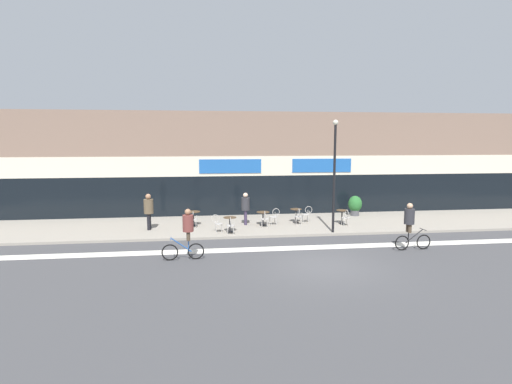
# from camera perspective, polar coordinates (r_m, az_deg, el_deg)

# --- Properties ---
(ground_plane) EXTENTS (120.00, 120.00, 0.00)m
(ground_plane) POSITION_cam_1_polar(r_m,az_deg,el_deg) (15.45, 9.52, -10.32)
(ground_plane) COLOR #424244
(sidewalk_slab) EXTENTS (40.00, 5.50, 0.12)m
(sidewalk_slab) POSITION_cam_1_polar(r_m,az_deg,el_deg) (22.24, 4.17, -4.59)
(sidewalk_slab) COLOR gray
(sidewalk_slab) RESTS_ON ground
(storefront_facade) EXTENTS (40.00, 4.06, 6.40)m
(storefront_facade) POSITION_cam_1_polar(r_m,az_deg,el_deg) (26.44, 2.22, 4.16)
(storefront_facade) COLOR #7F6656
(storefront_facade) RESTS_ON ground
(bike_lane_stripe) EXTENTS (36.00, 0.70, 0.01)m
(bike_lane_stripe) POSITION_cam_1_polar(r_m,az_deg,el_deg) (17.79, 7.16, -7.88)
(bike_lane_stripe) COLOR silver
(bike_lane_stripe) RESTS_ON ground
(bistro_table_0) EXTENTS (0.72, 0.72, 0.77)m
(bistro_table_0) POSITION_cam_1_polar(r_m,az_deg,el_deg) (21.70, -8.92, -3.33)
(bistro_table_0) COLOR black
(bistro_table_0) RESTS_ON sidewalk_slab
(bistro_table_1) EXTENTS (0.64, 0.64, 0.75)m
(bistro_table_1) POSITION_cam_1_polar(r_m,az_deg,el_deg) (19.99, -3.75, -4.23)
(bistro_table_1) COLOR black
(bistro_table_1) RESTS_ON sidewalk_slab
(bistro_table_2) EXTENTS (0.70, 0.70, 0.72)m
(bistro_table_2) POSITION_cam_1_polar(r_m,az_deg,el_deg) (21.54, 1.01, -3.40)
(bistro_table_2) COLOR black
(bistro_table_2) RESTS_ON sidewalk_slab
(bistro_table_3) EXTENTS (0.63, 0.63, 0.76)m
(bistro_table_3) POSITION_cam_1_polar(r_m,az_deg,el_deg) (22.36, 5.73, -2.99)
(bistro_table_3) COLOR black
(bistro_table_3) RESTS_ON sidewalk_slab
(bistro_table_4) EXTENTS (0.63, 0.63, 0.76)m
(bistro_table_4) POSITION_cam_1_polar(r_m,az_deg,el_deg) (22.42, 12.18, -3.10)
(bistro_table_4) COLOR black
(bistro_table_4) RESTS_ON sidewalk_slab
(cafe_chair_0_near) EXTENTS (0.42, 0.58, 0.90)m
(cafe_chair_0_near) POSITION_cam_1_polar(r_m,az_deg,el_deg) (21.09, -8.96, -3.73)
(cafe_chair_0_near) COLOR #B7B2AD
(cafe_chair_0_near) RESTS_ON sidewalk_slab
(cafe_chair_1_near) EXTENTS (0.43, 0.59, 0.90)m
(cafe_chair_1_near) POSITION_cam_1_polar(r_m,az_deg,el_deg) (19.38, -3.66, -4.64)
(cafe_chair_1_near) COLOR #B7B2AD
(cafe_chair_1_near) RESTS_ON sidewalk_slab
(cafe_chair_1_side) EXTENTS (0.58, 0.41, 0.90)m
(cafe_chair_1_side) POSITION_cam_1_polar(r_m,az_deg,el_deg) (19.97, -5.55, -4.30)
(cafe_chair_1_side) COLOR #B7B2AD
(cafe_chair_1_side) RESTS_ON sidewalk_slab
(cafe_chair_2_near) EXTENTS (0.43, 0.59, 0.90)m
(cafe_chair_2_near) POSITION_cam_1_polar(r_m,az_deg,el_deg) (20.93, 1.24, -3.72)
(cafe_chair_2_near) COLOR #B7B2AD
(cafe_chair_2_near) RESTS_ON sidewalk_slab
(cafe_chair_2_side) EXTENTS (0.60, 0.45, 0.90)m
(cafe_chair_2_side) POSITION_cam_1_polar(r_m,az_deg,el_deg) (21.65, 2.64, -3.35)
(cafe_chair_2_side) COLOR #B7B2AD
(cafe_chair_2_side) RESTS_ON sidewalk_slab
(cafe_chair_3_near) EXTENTS (0.40, 0.58, 0.90)m
(cafe_chair_3_near) POSITION_cam_1_polar(r_m,az_deg,el_deg) (21.76, 6.09, -3.33)
(cafe_chair_3_near) COLOR #B7B2AD
(cafe_chair_3_near) RESTS_ON sidewalk_slab
(cafe_chair_3_side) EXTENTS (0.58, 0.41, 0.90)m
(cafe_chair_3_side) POSITION_cam_1_polar(r_m,az_deg,el_deg) (22.51, 7.28, -2.99)
(cafe_chair_3_side) COLOR #B7B2AD
(cafe_chair_3_side) RESTS_ON sidewalk_slab
(cafe_chair_4_near) EXTENTS (0.43, 0.59, 0.90)m
(cafe_chair_4_near) POSITION_cam_1_polar(r_m,az_deg,el_deg) (21.85, 12.73, -3.43)
(cafe_chair_4_near) COLOR #B7B2AD
(cafe_chair_4_near) RESTS_ON sidewalk_slab
(planter_pot) EXTENTS (0.82, 0.82, 1.21)m
(planter_pot) POSITION_cam_1_polar(r_m,az_deg,el_deg) (24.97, 13.96, -1.81)
(planter_pot) COLOR #4C4C51
(planter_pot) RESTS_ON sidewalk_slab
(lamp_post) EXTENTS (0.26, 0.26, 5.54)m
(lamp_post) POSITION_cam_1_polar(r_m,az_deg,el_deg) (19.90, 11.14, 3.29)
(lamp_post) COLOR black
(lamp_post) RESTS_ON sidewalk_slab
(cyclist_0) EXTENTS (1.66, 0.48, 2.03)m
(cyclist_0) POSITION_cam_1_polar(r_m,az_deg,el_deg) (15.89, -9.86, -5.41)
(cyclist_0) COLOR black
(cyclist_0) RESTS_ON ground
(cyclist_1) EXTENTS (1.66, 0.50, 2.04)m
(cyclist_1) POSITION_cam_1_polar(r_m,az_deg,el_deg) (18.24, 21.17, -4.12)
(cyclist_1) COLOR black
(cyclist_1) RESTS_ON ground
(pedestrian_near_end) EXTENTS (0.46, 0.46, 1.75)m
(pedestrian_near_end) POSITION_cam_1_polar(r_m,az_deg,el_deg) (21.58, -1.51, -1.98)
(pedestrian_near_end) COLOR #382D47
(pedestrian_near_end) RESTS_ON sidewalk_slab
(pedestrian_far_end) EXTENTS (0.51, 0.51, 1.86)m
(pedestrian_far_end) POSITION_cam_1_polar(r_m,az_deg,el_deg) (21.07, -15.09, -2.29)
(pedestrian_far_end) COLOR black
(pedestrian_far_end) RESTS_ON sidewalk_slab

